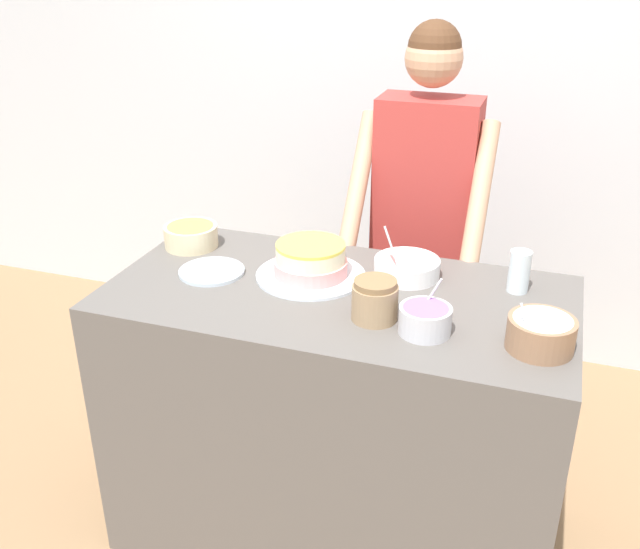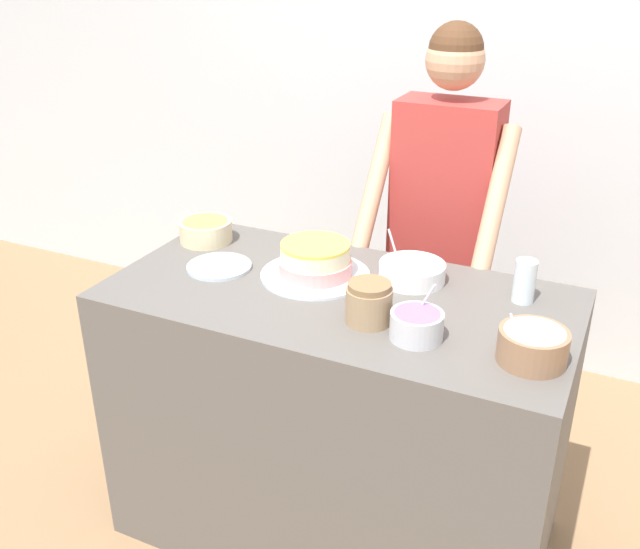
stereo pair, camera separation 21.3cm
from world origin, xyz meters
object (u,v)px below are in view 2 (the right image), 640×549
Objects in this scene: stoneware_jar at (369,303)px; frosting_bowl_yellow at (206,230)px; person_baker at (443,207)px; frosting_bowl_purple at (417,324)px; frosting_bowl_pink at (412,271)px; drinking_glass at (525,281)px; ceramic_plate at (219,267)px; cake at (315,262)px; frosting_bowl_white at (533,345)px.

frosting_bowl_yellow is at bearing 157.86° from stoneware_jar.
frosting_bowl_purple is at bearing -78.19° from person_baker.
frosting_bowl_pink reaches higher than frosting_bowl_purple.
drinking_glass reaches higher than ceramic_plate.
frosting_bowl_pink reaches higher than cake.
person_baker is 0.61m from drinking_glass.
frosting_bowl_white reaches higher than frosting_bowl_yellow.
person_baker is at bearing 120.51° from frosting_bowl_white.
frosting_bowl_yellow is 0.88× the size of ceramic_plate.
ceramic_plate is at bearing -163.30° from frosting_bowl_pink.
frosting_bowl_white is 1.36× the size of drinking_glass.
drinking_glass is at bearing 11.30° from ceramic_plate.
frosting_bowl_yellow is (-0.72, -0.48, -0.04)m from person_baker.
stoneware_jar is at bearing 168.49° from frosting_bowl_purple.
drinking_glass is at bearing -50.65° from person_baker.
frosting_bowl_white reaches higher than cake.
frosting_bowl_yellow is 1.42× the size of stoneware_jar.
frosting_bowl_pink is 1.17× the size of frosting_bowl_white.
stoneware_jar reaches higher than ceramic_plate.
drinking_glass is (0.22, 0.34, 0.02)m from frosting_bowl_purple.
ceramic_plate is (0.17, -0.18, -0.04)m from frosting_bowl_yellow.
person_baker is 0.87m from frosting_bowl_yellow.
frosting_bowl_white is 0.34m from drinking_glass.
stoneware_jar is at bearing -37.55° from cake.
frosting_bowl_white is (0.30, 0.01, 0.01)m from frosting_bowl_purple.
drinking_glass is at bearing 104.43° from frosting_bowl_white.
frosting_bowl_yellow is at bearing 168.26° from cake.
cake is 0.33m from stoneware_jar.
drinking_glass reaches higher than frosting_bowl_yellow.
frosting_bowl_pink is 1.59× the size of stoneware_jar.
frosting_bowl_white is at bearing -2.19° from stoneware_jar.
frosting_bowl_yellow is at bearing -179.46° from drinking_glass.
frosting_bowl_yellow is 0.25m from ceramic_plate.
ceramic_plate is 0.59m from stoneware_jar.
frosting_bowl_pink is 0.54m from frosting_bowl_white.
frosting_bowl_purple and frosting_bowl_white have the same top height.
person_baker is at bearing 95.41° from frosting_bowl_pink.
frosting_bowl_purple is at bearing -122.42° from drinking_glass.
cake is 0.49m from frosting_bowl_yellow.
person_baker is 0.84m from frosting_bowl_purple.
ceramic_plate is at bearing -129.92° from person_baker.
person_baker reaches higher than frosting_bowl_pink.
frosting_bowl_pink is at bearing 85.28° from stoneware_jar.
frosting_bowl_purple is 0.68× the size of ceramic_plate.
drinking_glass reaches higher than stoneware_jar.
person_baker is 0.79m from stoneware_jar.
ceramic_plate is at bearing 172.18° from frosting_bowl_white.
drinking_glass is (1.11, 0.01, 0.02)m from frosting_bowl_yellow.
frosting_bowl_white is (0.43, -0.32, 0.01)m from frosting_bowl_pink.
drinking_glass is (-0.08, 0.33, 0.02)m from frosting_bowl_white.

